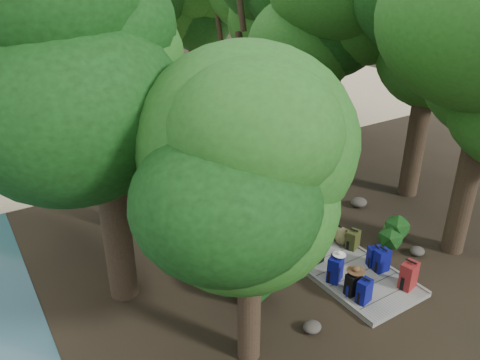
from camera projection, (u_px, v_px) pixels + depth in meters
ground at (274, 220)px, 14.58m from camera, size 120.00×120.00×0.00m
sand_beach at (108, 102)px, 26.77m from camera, size 40.00×22.00×0.02m
boardwalk at (256, 206)px, 15.32m from camera, size 2.00×12.00×0.12m
backpack_left_a at (364, 290)px, 10.79m from camera, size 0.39×0.31×0.66m
backpack_left_b at (353, 283)px, 11.04m from camera, size 0.35×0.25×0.63m
backpack_left_c at (335, 267)px, 11.50m from camera, size 0.49×0.44×0.75m
backpack_right_a at (409, 274)px, 11.25m from camera, size 0.48×0.38×0.76m
backpack_right_b at (382, 259)px, 11.88m from camera, size 0.39×0.29×0.67m
backpack_right_c at (375, 255)px, 12.09m from camera, size 0.42×0.37×0.61m
backpack_right_d at (353, 239)px, 12.85m from camera, size 0.45×0.38×0.58m
duffel_right_khaki at (336, 232)px, 13.31m from camera, size 0.54×0.70×0.42m
duffel_right_black at (328, 229)px, 13.49m from camera, size 0.60×0.74×0.40m
suitcase_on_boardwalk at (317, 253)px, 12.22m from camera, size 0.40×0.25×0.59m
lone_suitcase_on_sand at (177, 135)px, 20.64m from camera, size 0.43×0.28×0.64m
hat_brown at (356, 268)px, 10.93m from camera, size 0.43×0.43×0.13m
hat_white at (339, 253)px, 11.31m from camera, size 0.32×0.32×0.11m
kayak at (91, 143)px, 20.25m from camera, size 0.76×3.13×0.31m
sun_lounger at (215, 111)px, 24.08m from camera, size 0.92×1.98×0.62m
tree_right_b at (429, 63)px, 14.36m from camera, size 5.03×5.03×8.98m
tree_right_c at (329, 51)px, 16.58m from camera, size 5.14×5.14×8.89m
tree_right_d at (337, 32)px, 18.04m from camera, size 5.27×5.27×9.67m
tree_right_e at (264, 19)px, 20.33m from camera, size 5.60×5.60×10.08m
tree_right_f at (270, 23)px, 23.69m from camera, size 5.03×5.03×8.99m
tree_left_a at (250, 215)px, 8.21m from camera, size 3.94×3.94×6.57m
tree_left_b at (100, 104)px, 9.39m from camera, size 5.25×5.25×9.45m
tree_left_c at (100, 95)px, 12.62m from camera, size 4.65×4.65×8.09m
tree_back_a at (73, 21)px, 23.10m from camera, size 5.34×5.34×9.24m
tree_back_b at (131, 19)px, 26.05m from camera, size 4.90×4.90×8.75m
tree_back_c at (192, 25)px, 27.02m from camera, size 4.40×4.40×7.93m
palm_right_a at (249, 62)px, 18.79m from camera, size 4.30×4.30×7.32m
palm_right_b at (222, 38)px, 23.92m from camera, size 3.86×3.86×7.45m
palm_right_c at (172, 36)px, 23.75m from camera, size 4.84×4.84×7.70m
palm_left_a at (48, 84)px, 16.22m from camera, size 4.33×4.33×6.89m
rock_left_a at (312, 327)px, 10.17m from camera, size 0.42×0.37×0.23m
rock_left_b at (242, 267)px, 12.18m from camera, size 0.39×0.35×0.21m
rock_left_c at (216, 217)px, 14.48m from camera, size 0.48×0.43×0.26m
rock_left_d at (164, 202)px, 15.49m from camera, size 0.29×0.26×0.16m
rock_right_a at (417, 251)px, 12.82m from camera, size 0.42×0.38×0.23m
rock_right_b at (359, 202)px, 15.33m from camera, size 0.55×0.49×0.30m
rock_right_c at (287, 194)px, 16.05m from camera, size 0.28×0.25×0.15m
shrub_left_a at (250, 277)px, 11.08m from camera, size 1.21×1.21×1.09m
shrub_left_b at (200, 208)px, 14.42m from camera, size 0.96×0.96×0.86m
shrub_left_c at (130, 169)px, 16.61m from camera, size 1.36×1.36×1.22m
shrub_right_a at (391, 232)px, 13.21m from camera, size 0.87×0.87×0.78m
shrub_right_b at (300, 161)px, 17.58m from camera, size 1.11×1.11×1.00m
shrub_right_c at (235, 142)px, 19.81m from camera, size 0.84×0.84×0.75m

